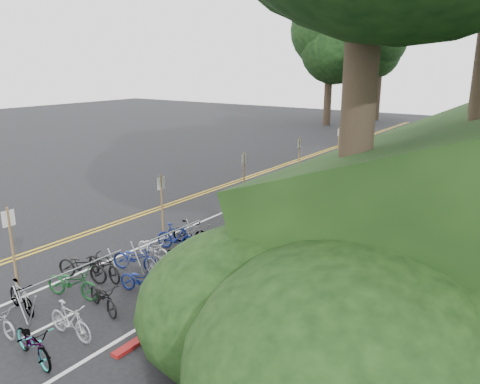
% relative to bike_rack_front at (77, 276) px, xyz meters
% --- Properties ---
extents(ground, '(120.00, 120.00, 0.00)m').
position_rel_bike_rack_front_xyz_m(ground, '(-2.64, 0.72, -0.81)').
color(ground, black).
rests_on(ground, ground).
extents(road_markings, '(7.47, 80.00, 0.01)m').
position_rel_bike_rack_front_xyz_m(road_markings, '(-2.01, 10.81, -0.81)').
color(road_markings, gold).
rests_on(road_markings, ground).
extents(red_curb, '(0.25, 28.00, 0.10)m').
position_rel_bike_rack_front_xyz_m(red_curb, '(3.06, 12.72, -0.76)').
color(red_curb, maroon).
rests_on(red_curb, ground).
extents(bike_rack_front, '(1.09, 3.45, 1.07)m').
position_rel_bike_rack_front_xyz_m(bike_rack_front, '(0.00, 0.00, 0.00)').
color(bike_rack_front, gray).
rests_on(bike_rack_front, ground).
extents(bike_racks_rest, '(1.14, 23.00, 1.17)m').
position_rel_bike_rack_front_xyz_m(bike_racks_rest, '(0.36, 13.72, 0.04)').
color(bike_racks_rest, gray).
rests_on(bike_racks_rest, ground).
extents(signpost_near, '(0.08, 0.40, 2.73)m').
position_rel_bike_rack_front_xyz_m(signpost_near, '(-2.14, -0.65, 0.74)').
color(signpost_near, brown).
rests_on(signpost_near, ground).
extents(signposts_rest, '(0.08, 18.40, 2.50)m').
position_rel_bike_rack_front_xyz_m(signposts_rest, '(-2.04, 14.72, 0.62)').
color(signposts_rest, brown).
rests_on(signposts_rest, ground).
extents(bike_front, '(1.06, 2.04, 1.02)m').
position_rel_bike_rack_front_xyz_m(bike_front, '(-1.06, 0.97, -0.30)').
color(bike_front, black).
rests_on(bike_front, ground).
extents(bike_valet, '(3.16, 9.63, 1.04)m').
position_rel_bike_rack_front_xyz_m(bike_valet, '(0.35, 1.49, -0.35)').
color(bike_valet, '#9E9EA3').
rests_on(bike_valet, ground).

